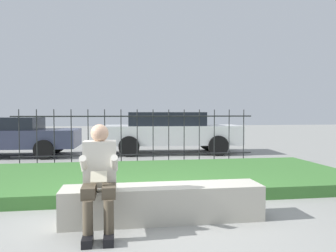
# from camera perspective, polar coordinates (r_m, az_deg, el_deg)

# --- Properties ---
(ground_plane) EXTENTS (60.00, 60.00, 0.00)m
(ground_plane) POSITION_cam_1_polar(r_m,az_deg,el_deg) (4.38, -1.83, -16.13)
(ground_plane) COLOR gray
(stone_bench) EXTENTS (2.55, 0.51, 0.45)m
(stone_bench) POSITION_cam_1_polar(r_m,az_deg,el_deg) (4.33, -0.85, -13.57)
(stone_bench) COLOR #B7B2A3
(stone_bench) RESTS_ON ground_plane
(person_seated_reader) EXTENTS (0.42, 0.73, 1.25)m
(person_seated_reader) POSITION_cam_1_polar(r_m,az_deg,el_deg) (3.90, -11.84, -8.12)
(person_seated_reader) COLOR black
(person_seated_reader) RESTS_ON ground_plane
(grass_berm) EXTENTS (8.20, 3.21, 0.20)m
(grass_berm) POSITION_cam_1_polar(r_m,az_deg,el_deg) (6.57, -4.29, -8.94)
(grass_berm) COLOR #3D7533
(grass_berm) RESTS_ON ground_plane
(iron_fence) EXTENTS (6.20, 0.03, 1.47)m
(iron_fence) POSITION_cam_1_polar(r_m,az_deg,el_deg) (8.52, -5.39, -1.84)
(iron_fence) COLOR #232326
(iron_fence) RESTS_ON ground_plane
(car_parked_left) EXTENTS (4.55, 1.98, 1.24)m
(car_parked_left) POSITION_cam_1_polar(r_m,az_deg,el_deg) (11.54, -26.73, -1.44)
(car_parked_left) COLOR #383D56
(car_parked_left) RESTS_ON ground_plane
(car_parked_center) EXTENTS (4.68, 2.10, 1.40)m
(car_parked_center) POSITION_cam_1_polar(r_m,az_deg,el_deg) (11.14, 0.43, -0.89)
(car_parked_center) COLOR silver
(car_parked_center) RESTS_ON ground_plane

